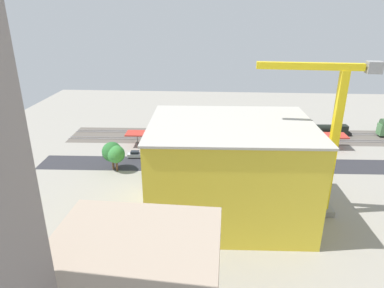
% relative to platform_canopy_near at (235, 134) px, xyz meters
% --- Properties ---
extents(ground_plane, '(166.78, 166.78, 0.00)m').
position_rel_platform_canopy_near_xyz_m(ground_plane, '(0.01, 10.63, -3.84)').
color(ground_plane, gray).
rests_on(ground_plane, ground).
extents(rail_bed, '(104.62, 17.60, 0.01)m').
position_rel_platform_canopy_near_xyz_m(rail_bed, '(0.01, -8.83, -3.84)').
color(rail_bed, '#5B544C').
rests_on(rail_bed, ground).
extents(street_asphalt, '(104.46, 12.07, 0.01)m').
position_rel_platform_canopy_near_xyz_m(street_asphalt, '(0.01, 12.93, -3.84)').
color(street_asphalt, '#2D2D33').
rests_on(street_asphalt, ground).
extents(track_rails, '(104.19, 11.17, 0.12)m').
position_rel_platform_canopy_near_xyz_m(track_rails, '(0.01, -8.83, -3.66)').
color(track_rails, '#9E9EA8').
rests_on(track_rails, ground).
extents(platform_canopy_near, '(64.68, 6.92, 4.05)m').
position_rel_platform_canopy_near_xyz_m(platform_canopy_near, '(0.00, 0.00, 0.00)').
color(platform_canopy_near, '#B73328').
rests_on(platform_canopy_near, ground).
extents(locomotive, '(14.59, 3.02, 4.94)m').
position_rel_platform_canopy_near_xyz_m(locomotive, '(-30.75, -12.10, -2.10)').
color(locomotive, black).
rests_on(locomotive, ground).
extents(freight_coach_far, '(17.79, 3.53, 6.34)m').
position_rel_platform_canopy_near_xyz_m(freight_coach_far, '(10.99, -5.56, -0.50)').
color(freight_coach_far, black).
rests_on(freight_coach_far, ground).
extents(parked_car_0, '(4.39, 1.91, 1.73)m').
position_rel_platform_canopy_near_xyz_m(parked_car_0, '(-12.15, 9.46, -3.06)').
color(parked_car_0, black).
rests_on(parked_car_0, ground).
extents(parked_car_1, '(4.15, 1.89, 1.71)m').
position_rel_platform_canopy_near_xyz_m(parked_car_1, '(-5.57, 9.54, -3.07)').
color(parked_car_1, black).
rests_on(parked_car_1, ground).
extents(parked_car_2, '(4.89, 2.09, 1.60)m').
position_rel_platform_canopy_near_xyz_m(parked_car_2, '(0.84, 9.10, -3.13)').
color(parked_car_2, black).
rests_on(parked_car_2, ground).
extents(parked_car_3, '(4.83, 2.04, 1.75)m').
position_rel_platform_canopy_near_xyz_m(parked_car_3, '(8.20, 9.75, -3.05)').
color(parked_car_3, black).
rests_on(parked_car_3, ground).
extents(parked_car_4, '(4.36, 1.94, 1.83)m').
position_rel_platform_canopy_near_xyz_m(parked_car_4, '(14.64, 9.46, -3.04)').
color(parked_car_4, black).
rests_on(parked_car_4, ground).
extents(parked_car_5, '(4.33, 2.05, 1.68)m').
position_rel_platform_canopy_near_xyz_m(parked_car_5, '(21.33, 9.75, -3.10)').
color(parked_car_5, black).
rests_on(parked_car_5, ground).
extents(parked_car_6, '(4.15, 2.07, 1.87)m').
position_rel_platform_canopy_near_xyz_m(parked_car_6, '(27.82, 9.90, -3.01)').
color(parked_car_6, black).
rests_on(parked_car_6, ground).
extents(parked_car_7, '(4.33, 1.83, 1.67)m').
position_rel_platform_canopy_near_xyz_m(parked_car_7, '(34.83, 9.31, -3.10)').
color(parked_car_7, black).
rests_on(parked_car_7, ground).
extents(construction_building, '(29.99, 23.79, 18.46)m').
position_rel_platform_canopy_near_xyz_m(construction_building, '(3.27, 35.86, 5.39)').
color(construction_building, yellow).
rests_on(construction_building, ground).
extents(construction_roof_slab, '(30.61, 24.41, 0.40)m').
position_rel_platform_canopy_near_xyz_m(construction_roof_slab, '(3.27, 35.86, 14.82)').
color(construction_roof_slab, '#B7B2A8').
rests_on(construction_roof_slab, construction_building).
extents(tower_crane, '(20.81, 3.60, 29.89)m').
position_rel_platform_canopy_near_xyz_m(tower_crane, '(-14.69, 34.48, 13.25)').
color(tower_crane, gray).
rests_on(tower_crane, ground).
extents(box_truck_0, '(9.53, 3.31, 3.38)m').
position_rel_platform_canopy_near_xyz_m(box_truck_0, '(12.29, 17.96, -2.16)').
color(box_truck_0, black).
rests_on(box_truck_0, ground).
extents(box_truck_1, '(9.83, 2.81, 3.66)m').
position_rel_platform_canopy_near_xyz_m(box_truck_1, '(14.63, 20.31, -2.06)').
color(box_truck_1, black).
rests_on(box_truck_1, ground).
extents(street_tree_0, '(4.49, 4.49, 6.44)m').
position_rel_platform_canopy_near_xyz_m(street_tree_0, '(-4.71, 18.51, 0.34)').
color(street_tree_0, brown).
rests_on(street_tree_0, ground).
extents(street_tree_1, '(5.94, 5.94, 8.20)m').
position_rel_platform_canopy_near_xyz_m(street_tree_1, '(20.00, 18.33, 1.37)').
color(street_tree_1, brown).
rests_on(street_tree_1, ground).
extents(street_tree_2, '(5.03, 5.03, 7.31)m').
position_rel_platform_canopy_near_xyz_m(street_tree_2, '(31.72, 17.51, 0.93)').
color(street_tree_2, brown).
rests_on(street_tree_2, ground).
extents(street_tree_3, '(5.62, 5.62, 7.29)m').
position_rel_platform_canopy_near_xyz_m(street_tree_3, '(21.18, 18.33, 0.63)').
color(street_tree_3, brown).
rests_on(street_tree_3, ground).
extents(street_tree_4, '(4.53, 4.53, 6.83)m').
position_rel_platform_canopy_near_xyz_m(street_tree_4, '(30.57, 18.37, 0.70)').
color(street_tree_4, brown).
rests_on(street_tree_4, ground).
extents(traffic_light, '(0.50, 0.36, 6.07)m').
position_rel_platform_canopy_near_xyz_m(traffic_light, '(1.03, 17.82, 0.22)').
color(traffic_light, '#333333').
rests_on(traffic_light, ground).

